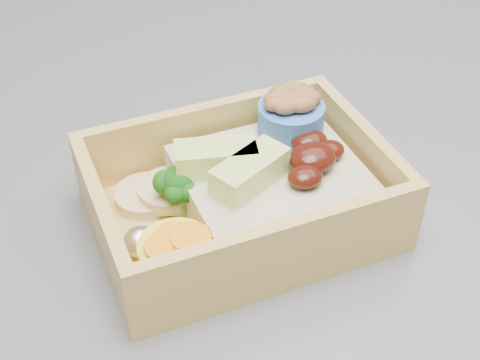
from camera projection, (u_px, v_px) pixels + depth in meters
name	position (u px, v px, depth m)	size (l,w,h in m)	color
bento_box	(248.00, 189.00, 0.39)	(0.17, 0.13, 0.06)	tan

